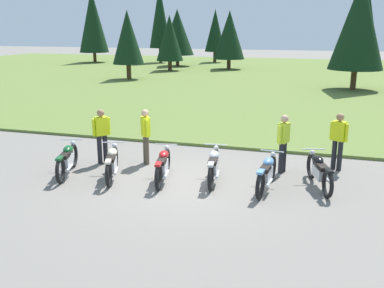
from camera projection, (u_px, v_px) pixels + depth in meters
ground_plane at (186, 182)px, 11.74m from camera, size 140.00×140.00×0.00m
grass_moorland at (281, 78)px, 35.33m from camera, size 80.00×44.00×0.10m
forest_treeline at (313, 26)px, 36.26m from camera, size 46.11×23.78×8.61m
motorcycle_british_green at (67, 159)px, 12.23m from camera, size 0.85×2.03×0.88m
motorcycle_cream at (112, 163)px, 11.95m from camera, size 0.90×2.01×0.88m
motorcycle_red at (163, 165)px, 11.73m from camera, size 0.71×2.08×0.88m
motorcycle_silver at (214, 165)px, 11.71m from camera, size 0.65×2.09×0.88m
motorcycle_sky_blue at (267, 173)px, 11.11m from camera, size 0.62×2.10×0.88m
motorcycle_black at (319, 171)px, 11.24m from camera, size 0.85×2.03×0.88m
rider_in_hivis_vest at (146, 133)px, 13.07m from camera, size 0.39×0.47×1.67m
rider_with_back_turned at (283, 140)px, 12.28m from camera, size 0.33×0.52×1.67m
rider_near_row_end at (102, 133)px, 13.10m from camera, size 0.42×0.41×1.67m
rider_checking_bike at (338, 138)px, 12.49m from camera, size 0.49×0.37×1.67m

